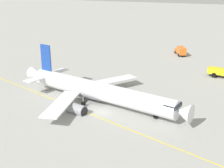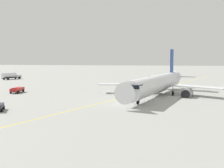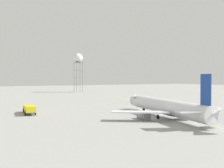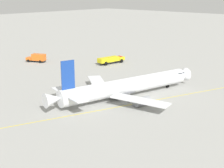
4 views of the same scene
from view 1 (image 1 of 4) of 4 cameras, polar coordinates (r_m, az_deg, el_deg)
The scene contains 4 objects.
ground_plane at distance 63.55m, azimuth -2.13°, elevation -5.26°, with size 600.00×600.00×0.00m, color #9E9E99.
airliner_main at distance 67.13m, azimuth -2.79°, elevation -1.41°, with size 31.22×42.84×11.73m.
catering_truck_truck at distance 112.63m, azimuth 12.86°, elevation 6.15°, with size 7.76×5.32×3.10m.
taxiway_centreline at distance 64.99m, azimuth -6.34°, elevation -4.79°, with size 54.38×155.30×0.01m.
Camera 1 is at (-52.63, -23.85, 26.44)m, focal length 48.37 mm.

